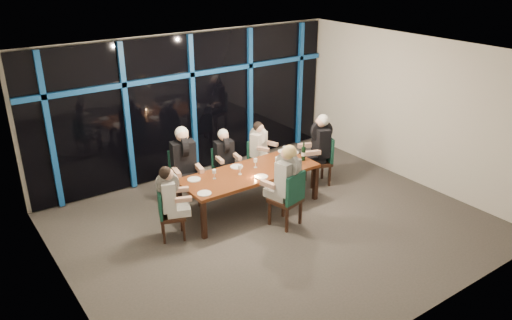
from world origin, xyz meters
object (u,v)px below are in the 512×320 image
object	(u,v)px
wine_bottle	(303,153)
chair_far_mid	(223,167)
chair_near_mid	(290,197)
diner_end_left	(170,192)
diner_far_left	(184,155)
diner_far_right	(260,142)
diner_end_right	(319,140)
diner_far_mid	(224,152)
chair_end_left	(167,212)
water_pitcher	(295,161)
diner_near_mid	(286,174)
chair_far_right	(257,157)
chair_far_left	(184,174)
chair_end_right	(322,158)
dining_table	(250,175)

from	to	relation	value
wine_bottle	chair_far_mid	bearing A→B (deg)	135.86
chair_near_mid	diner_end_left	bearing A→B (deg)	-37.76
diner_far_left	diner_far_right	world-z (taller)	diner_far_left
chair_far_mid	diner_far_right	bearing A→B (deg)	7.38
wine_bottle	diner_end_right	bearing A→B (deg)	20.62
diner_far_mid	diner_end_right	world-z (taller)	diner_end_right
chair_far_mid	diner_far_left	distance (m)	1.05
chair_far_mid	wine_bottle	distance (m)	1.64
chair_end_left	water_pitcher	distance (m)	2.60
chair_far_mid	diner_near_mid	distance (m)	1.88
chair_end_left	diner_far_mid	xyz separation A→B (m)	(1.73, 0.96, 0.35)
diner_far_right	diner_end_left	xyz separation A→B (m)	(-2.56, -1.04, 0.02)
diner_end_right	diner_far_right	bearing A→B (deg)	-115.58
chair_far_mid	chair_near_mid	distance (m)	1.91
chair_far_mid	chair_far_right	xyz separation A→B (m)	(0.86, 0.05, -0.01)
diner_far_left	diner_far_right	xyz separation A→B (m)	(1.81, 0.10, -0.17)
chair_far_left	chair_end_right	xyz separation A→B (m)	(2.73, -0.88, -0.02)
diner_far_mid	water_pitcher	bearing A→B (deg)	-45.10
chair_near_mid	diner_far_right	xyz separation A→B (m)	(0.72, 1.88, 0.25)
diner_near_mid	chair_end_left	bearing A→B (deg)	-35.65
dining_table	water_pitcher	bearing A→B (deg)	-17.64
chair_end_right	diner_far_mid	bearing A→B (deg)	-94.85
chair_far_left	diner_far_right	xyz separation A→B (m)	(1.79, 0.01, 0.24)
dining_table	chair_end_right	size ratio (longest dim) A/B	2.54
diner_far_mid	wine_bottle	bearing A→B (deg)	-33.37
diner_end_left	diner_far_right	bearing A→B (deg)	-47.67
chair_end_right	chair_end_left	bearing A→B (deg)	-68.54
diner_far_left	diner_end_right	bearing A→B (deg)	-5.54
chair_end_left	diner_far_left	bearing A→B (deg)	-21.77
chair_far_mid	diner_far_mid	size ratio (longest dim) A/B	1.03
dining_table	chair_far_mid	size ratio (longest dim) A/B	2.92
chair_end_right	diner_far_right	distance (m)	1.32
diner_far_left	diner_near_mid	xyz separation A→B (m)	(1.07, -1.70, -0.02)
chair_far_mid	water_pitcher	world-z (taller)	water_pitcher
chair_end_left	wine_bottle	size ratio (longest dim) A/B	2.44
dining_table	diner_near_mid	world-z (taller)	diner_near_mid
chair_far_mid	wine_bottle	world-z (taller)	wine_bottle
chair_end_left	chair_near_mid	bearing A→B (deg)	-94.18
diner_far_left	diner_end_left	world-z (taller)	diner_far_left
chair_far_mid	diner_far_right	xyz separation A→B (m)	(0.89, -0.02, 0.34)
chair_near_mid	diner_end_left	size ratio (longest dim) A/B	1.19
chair_far_left	chair_near_mid	bearing A→B (deg)	-49.84
diner_far_left	diner_end_right	size ratio (longest dim) A/B	1.03
chair_end_right	chair_near_mid	size ratio (longest dim) A/B	0.99
diner_end_right	water_pitcher	xyz separation A→B (m)	(-0.92, -0.34, -0.13)
diner_far_right	diner_end_right	bearing A→B (deg)	-67.80
diner_far_left	chair_end_right	bearing A→B (deg)	-5.64
diner_far_right	chair_far_left	bearing A→B (deg)	157.46
diner_far_mid	wine_bottle	world-z (taller)	diner_far_mid
chair_near_mid	diner_end_left	xyz separation A→B (m)	(-1.84, 0.84, 0.28)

